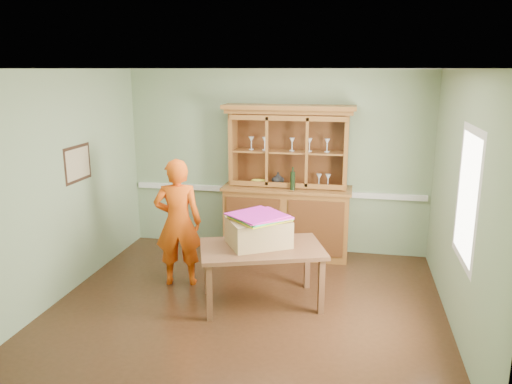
% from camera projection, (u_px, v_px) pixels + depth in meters
% --- Properties ---
extents(floor, '(4.50, 4.50, 0.00)m').
position_uv_depth(floor, '(248.00, 304.00, 5.87)').
color(floor, '#422515').
rests_on(floor, ground).
extents(ceiling, '(4.50, 4.50, 0.00)m').
position_uv_depth(ceiling, '(247.00, 69.00, 5.22)').
color(ceiling, white).
rests_on(ceiling, wall_back).
extents(wall_back, '(4.50, 0.00, 4.50)m').
position_uv_depth(wall_back, '(276.00, 162.00, 7.45)').
color(wall_back, gray).
rests_on(wall_back, floor).
extents(wall_left, '(0.00, 4.00, 4.00)m').
position_uv_depth(wall_left, '(65.00, 184.00, 5.98)').
color(wall_left, gray).
rests_on(wall_left, floor).
extents(wall_right, '(0.00, 4.00, 4.00)m').
position_uv_depth(wall_right, '(461.00, 204.00, 5.12)').
color(wall_right, gray).
rests_on(wall_right, floor).
extents(wall_front, '(4.50, 0.00, 4.50)m').
position_uv_depth(wall_front, '(190.00, 258.00, 3.65)').
color(wall_front, gray).
rests_on(wall_front, floor).
extents(chair_rail, '(4.41, 0.05, 0.08)m').
position_uv_depth(chair_rail, '(275.00, 191.00, 7.54)').
color(chair_rail, white).
rests_on(chair_rail, wall_back).
extents(framed_map, '(0.03, 0.60, 0.46)m').
position_uv_depth(framed_map, '(78.00, 164.00, 6.21)').
color(framed_map, black).
rests_on(framed_map, wall_left).
extents(window_panel, '(0.03, 0.96, 1.36)m').
position_uv_depth(window_panel, '(467.00, 197.00, 4.80)').
color(window_panel, white).
rests_on(window_panel, wall_right).
extents(china_hutch, '(1.88, 0.62, 2.21)m').
position_uv_depth(china_hutch, '(287.00, 204.00, 7.31)').
color(china_hutch, brown).
rests_on(china_hutch, floor).
extents(dining_table, '(1.60, 1.25, 0.70)m').
position_uv_depth(dining_table, '(262.00, 254.00, 5.77)').
color(dining_table, brown).
rests_on(dining_table, floor).
extents(cardboard_box, '(0.84, 0.80, 0.31)m').
position_uv_depth(cardboard_box, '(258.00, 232.00, 5.79)').
color(cardboard_box, '#A27F53').
rests_on(cardboard_box, dining_table).
extents(kite_stack, '(0.78, 0.78, 0.06)m').
position_uv_depth(kite_stack, '(259.00, 217.00, 5.74)').
color(kite_stack, '#1CE33C').
rests_on(kite_stack, cardboard_box).
extents(person, '(0.67, 0.51, 1.63)m').
position_uv_depth(person, '(178.00, 223.00, 6.27)').
color(person, '#ED540E').
rests_on(person, floor).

